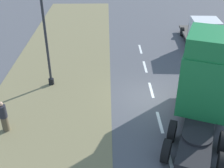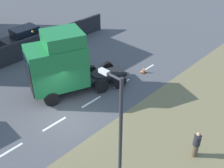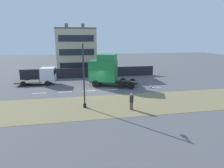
# 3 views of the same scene
# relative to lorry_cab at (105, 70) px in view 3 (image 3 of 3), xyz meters

# --- Properties ---
(ground_plane) EXTENTS (120.00, 120.00, 0.00)m
(ground_plane) POSITION_rel_lorry_cab_xyz_m (-2.29, 1.71, -2.36)
(ground_plane) COLOR #515156
(ground_plane) RESTS_ON ground
(grass_verge) EXTENTS (7.00, 44.00, 0.01)m
(grass_verge) POSITION_rel_lorry_cab_xyz_m (-8.29, 1.71, -2.35)
(grass_verge) COLOR olive
(grass_verge) RESTS_ON ground
(lane_markings) EXTENTS (0.16, 17.80, 0.00)m
(lane_markings) POSITION_rel_lorry_cab_xyz_m (-2.29, 1.01, -2.36)
(lane_markings) COLOR white
(lane_markings) RESTS_ON ground
(boundary_wall) EXTENTS (0.25, 24.00, 1.75)m
(boundary_wall) POSITION_rel_lorry_cab_xyz_m (6.71, 1.71, -1.48)
(boundary_wall) COLOR #232328
(boundary_wall) RESTS_ON ground
(building_block) EXTENTS (10.35, 7.80, 10.04)m
(building_block) POSITION_rel_lorry_cab_xyz_m (15.36, 3.98, 2.12)
(building_block) COLOR #C1B293
(building_block) RESTS_ON ground
(lorry_cab) EXTENTS (4.81, 7.27, 4.84)m
(lorry_cab) POSITION_rel_lorry_cab_xyz_m (0.00, 0.00, 0.00)
(lorry_cab) COLOR black
(lorry_cab) RESTS_ON ground
(flatbed_truck) EXTENTS (2.36, 5.96, 2.60)m
(flatbed_truck) POSITION_rel_lorry_cab_xyz_m (2.53, 8.94, -0.99)
(flatbed_truck) COLOR silver
(flatbed_truck) RESTS_ON ground
(parked_car) EXTENTS (1.96, 4.26, 2.04)m
(parked_car) POSITION_rel_lorry_cab_xyz_m (8.46, -2.20, -1.37)
(parked_car) COLOR black
(parked_car) RESTS_ON ground
(lamp_post) EXTENTS (1.29, 0.33, 6.49)m
(lamp_post) POSITION_rel_lorry_cab_xyz_m (-8.47, 3.43, 0.61)
(lamp_post) COLOR black
(lamp_post) RESTS_ON ground
(pedestrian) EXTENTS (0.39, 0.39, 1.68)m
(pedestrian) POSITION_rel_lorry_cab_xyz_m (-10.02, -1.11, -1.54)
(pedestrian) COLOR brown
(pedestrian) RESTS_ON ground
(traffic_cone_lead) EXTENTS (0.36, 0.36, 0.58)m
(traffic_cone_lead) POSITION_rel_lorry_cab_xyz_m (-2.50, -6.24, -2.08)
(traffic_cone_lead) COLOR black
(traffic_cone_lead) RESTS_ON ground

